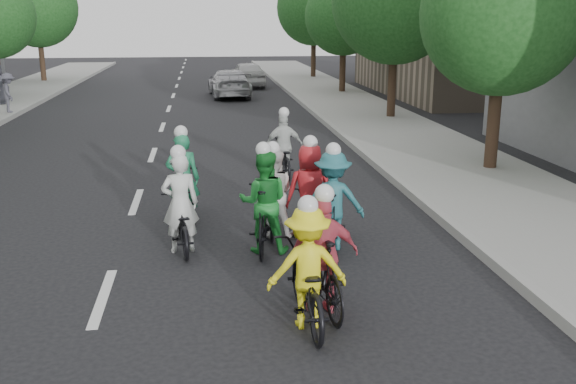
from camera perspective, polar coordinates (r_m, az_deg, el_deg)
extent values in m
plane|color=black|center=(9.64, -16.12, -8.99)|extent=(120.00, 120.00, 0.00)
cube|color=gray|center=(20.16, 11.40, 4.08)|extent=(4.00, 80.00, 0.15)
cube|color=#999993|center=(19.62, 5.98, 4.04)|extent=(0.18, 80.00, 0.18)
cube|color=gray|center=(35.78, 16.92, 14.78)|extent=(10.00, 14.00, 8.00)
cylinder|color=black|center=(42.91, -21.00, 10.70)|extent=(0.32, 0.32, 2.48)
sphere|color=#174517|center=(42.83, -21.42, 15.07)|extent=(4.80, 4.80, 4.80)
cylinder|color=black|center=(17.17, 17.75, 5.36)|extent=(0.32, 0.32, 2.27)
sphere|color=#174517|center=(16.96, 18.54, 14.84)|extent=(4.00, 4.00, 4.00)
cylinder|color=black|center=(25.51, 9.21, 9.11)|extent=(0.32, 0.32, 2.48)
sphere|color=#174517|center=(25.39, 9.53, 16.49)|extent=(4.80, 4.80, 4.80)
cylinder|color=black|center=(34.21, 4.86, 10.57)|extent=(0.32, 0.32, 2.27)
sphere|color=#174517|center=(34.10, 4.97, 15.32)|extent=(4.00, 4.00, 4.00)
cylinder|color=black|center=(43.01, 2.27, 11.68)|extent=(0.32, 0.32, 2.48)
sphere|color=#174517|center=(42.94, 2.32, 16.06)|extent=(4.80, 4.80, 4.80)
imported|color=black|center=(11.12, -9.45, -2.84)|extent=(0.79, 1.77, 0.90)
imported|color=silver|center=(10.91, -9.55, -1.01)|extent=(0.66, 0.47, 1.70)
sphere|color=silver|center=(10.70, -9.76, 3.47)|extent=(0.26, 0.26, 0.26)
imported|color=black|center=(10.95, -2.19, -2.26)|extent=(0.83, 1.96, 1.14)
imported|color=#1C7E2C|center=(10.76, -2.16, -0.88)|extent=(0.94, 0.79, 1.75)
sphere|color=silver|center=(10.55, -2.21, 3.80)|extent=(0.26, 0.26, 0.26)
imported|color=black|center=(8.38, 1.61, -8.26)|extent=(0.74, 1.99, 1.03)
imported|color=yellow|center=(8.18, 1.73, -6.72)|extent=(1.05, 0.62, 1.60)
sphere|color=silver|center=(7.91, 1.78, -1.21)|extent=(0.26, 0.26, 0.26)
imported|color=black|center=(8.74, 3.03, -7.10)|extent=(0.72, 1.85, 1.08)
imported|color=#D94C61|center=(8.54, 3.18, -5.62)|extent=(1.00, 0.51, 1.64)
sphere|color=silver|center=(8.28, 3.26, -0.17)|extent=(0.26, 0.26, 0.26)
imported|color=black|center=(11.68, 1.85, -2.01)|extent=(0.60, 1.55, 0.80)
imported|color=red|center=(11.46, 1.96, 0.06)|extent=(0.87, 0.59, 1.73)
sphere|color=silver|center=(11.26, 2.00, 4.42)|extent=(0.26, 0.26, 0.26)
imported|color=black|center=(12.64, -9.25, -0.27)|extent=(0.64, 1.79, 1.06)
imported|color=#217B50|center=(12.45, -9.33, 1.17)|extent=(0.67, 0.47, 1.76)
sphere|color=silver|center=(12.27, -9.51, 5.26)|extent=(0.26, 0.26, 0.26)
imported|color=black|center=(11.76, -1.38, -1.88)|extent=(0.75, 1.59, 0.80)
imported|color=silver|center=(11.55, -1.34, -0.12)|extent=(0.86, 0.71, 1.61)
sphere|color=silver|center=(11.36, -1.36, 3.89)|extent=(0.26, 0.26, 0.26)
imported|color=black|center=(11.12, 3.84, -2.28)|extent=(0.72, 1.78, 1.04)
imported|color=#24646C|center=(10.93, 3.97, -0.76)|extent=(1.18, 0.78, 1.71)
sphere|color=silver|center=(10.73, 4.05, 3.73)|extent=(0.26, 0.26, 0.26)
imported|color=black|center=(16.01, -0.40, 3.03)|extent=(0.68, 1.85, 0.97)
imported|color=silver|center=(15.85, -0.36, 4.11)|extent=(0.96, 0.41, 1.62)
sphere|color=silver|center=(15.71, -0.36, 7.08)|extent=(0.26, 0.26, 0.26)
imported|color=#AEAEB2|center=(33.01, -5.23, 9.61)|extent=(2.19, 4.84, 1.37)
imported|color=silver|center=(37.98, -3.62, 10.43)|extent=(1.99, 4.41, 1.47)
imported|color=#4E4E5B|center=(28.61, -23.60, 8.09)|extent=(0.94, 1.17, 1.59)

